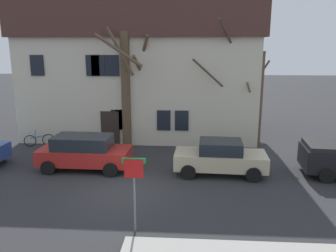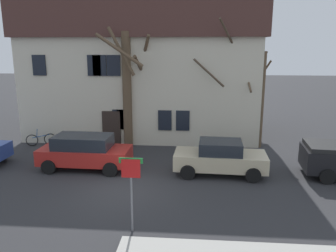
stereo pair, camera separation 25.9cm
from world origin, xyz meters
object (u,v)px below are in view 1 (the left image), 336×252
(car_beige_sedan, at_px, (220,157))
(tree_bare_far, at_px, (208,85))
(tree_bare_end, at_px, (259,97))
(tree_bare_near, at_px, (121,91))
(building_main, at_px, (143,68))
(bicycle_leaning, at_px, (39,140))
(tree_bare_mid, at_px, (126,84))
(street_sign_pole, at_px, (134,181))
(car_red_wagon, at_px, (84,152))

(car_beige_sedan, bearing_deg, tree_bare_far, 95.17)
(tree_bare_end, bearing_deg, tree_bare_near, 177.37)
(building_main, bearing_deg, tree_bare_near, -106.25)
(bicycle_leaning, bearing_deg, car_beige_sedan, -20.24)
(tree_bare_far, distance_m, bicycle_leaning, 10.65)
(tree_bare_far, bearing_deg, tree_bare_mid, -173.17)
(tree_bare_near, xyz_separation_m, street_sign_pole, (2.50, -10.41, -1.47))
(tree_bare_near, distance_m, tree_bare_mid, 1.12)
(tree_bare_mid, relative_size, street_sign_pole, 2.78)
(building_main, relative_size, tree_bare_far, 2.06)
(tree_bare_mid, bearing_deg, building_main, 83.77)
(street_sign_pole, bearing_deg, tree_bare_far, 74.89)
(car_beige_sedan, bearing_deg, car_red_wagon, 178.24)
(tree_bare_far, height_order, car_beige_sedan, tree_bare_far)
(bicycle_leaning, bearing_deg, car_red_wagon, -42.85)
(bicycle_leaning, bearing_deg, tree_bare_mid, 3.71)
(tree_bare_mid, height_order, car_red_wagon, tree_bare_mid)
(building_main, bearing_deg, bicycle_leaning, -142.83)
(tree_bare_mid, distance_m, tree_bare_far, 4.78)
(tree_bare_mid, distance_m, car_red_wagon, 5.15)
(building_main, height_order, street_sign_pole, building_main)
(tree_bare_far, relative_size, street_sign_pole, 2.93)
(tree_bare_end, bearing_deg, building_main, 154.01)
(tree_bare_far, relative_size, bicycle_leaning, 4.40)
(tree_bare_mid, relative_size, car_red_wagon, 1.57)
(tree_bare_mid, bearing_deg, bicycle_leaning, -176.29)
(tree_bare_end, relative_size, street_sign_pole, 2.25)
(tree_bare_end, height_order, street_sign_pole, tree_bare_end)
(car_beige_sedan, bearing_deg, bicycle_leaning, 159.76)
(tree_bare_near, distance_m, street_sign_pole, 10.81)
(car_red_wagon, bearing_deg, tree_bare_end, 26.23)
(building_main, height_order, tree_bare_mid, building_main)
(tree_bare_near, xyz_separation_m, car_red_wagon, (-0.89, -4.87, -2.35))
(tree_bare_mid, relative_size, tree_bare_far, 0.95)
(building_main, relative_size, car_red_wagon, 3.42)
(street_sign_pole, bearing_deg, building_main, 96.58)
(tree_bare_far, height_order, tree_bare_end, tree_bare_far)
(car_beige_sedan, relative_size, street_sign_pole, 1.73)
(tree_bare_near, relative_size, tree_bare_far, 0.88)
(car_red_wagon, bearing_deg, tree_bare_mid, 71.12)
(bicycle_leaning, bearing_deg, street_sign_pole, -51.43)
(building_main, xyz_separation_m, tree_bare_mid, (-0.44, -4.04, -0.63))
(car_beige_sedan, xyz_separation_m, street_sign_pole, (-3.17, -5.34, 0.95))
(building_main, bearing_deg, tree_bare_end, -25.99)
(tree_bare_end, relative_size, car_beige_sedan, 1.30)
(tree_bare_near, height_order, street_sign_pole, tree_bare_near)
(tree_bare_end, bearing_deg, street_sign_pole, -119.77)
(car_beige_sedan, xyz_separation_m, bicycle_leaning, (-10.52, 3.88, -0.44))
(tree_bare_near, height_order, bicycle_leaning, tree_bare_near)
(car_beige_sedan, height_order, bicycle_leaning, car_beige_sedan)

